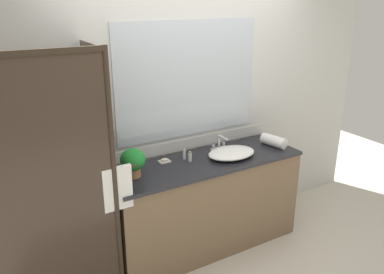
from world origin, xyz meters
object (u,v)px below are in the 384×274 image
object	(u,v)px
soap_dish	(164,161)
amenity_bottle_conditioner	(190,157)
sink_basin	(231,153)
rolled_towel_near_edge	(274,141)
faucet	(220,145)
amenity_bottle_lotion	(184,154)
potted_plant	(133,161)
amenity_bottle_shampoo	(127,184)

from	to	relation	value
soap_dish	amenity_bottle_conditioner	world-z (taller)	amenity_bottle_conditioner
sink_basin	rolled_towel_near_edge	size ratio (longest dim) A/B	1.80
faucet	amenity_bottle_lotion	bearing A→B (deg)	-175.93
potted_plant	amenity_bottle_lotion	distance (m)	0.55
soap_dish	rolled_towel_near_edge	distance (m)	1.12
amenity_bottle_lotion	amenity_bottle_shampoo	size ratio (longest dim) A/B	1.12
faucet	amenity_bottle_conditioner	distance (m)	0.39
faucet	amenity_bottle_shampoo	bearing A→B (deg)	-163.40
amenity_bottle_conditioner	faucet	bearing A→B (deg)	13.70
rolled_towel_near_edge	amenity_bottle_shampoo	bearing A→B (deg)	-175.29
amenity_bottle_lotion	sink_basin	bearing A→B (deg)	-22.41
faucet	soap_dish	world-z (taller)	faucet
sink_basin	amenity_bottle_shampoo	world-z (taller)	amenity_bottle_shampoo
amenity_bottle_conditioner	rolled_towel_near_edge	xyz separation A→B (m)	(0.90, -0.09, 0.01)
rolled_towel_near_edge	amenity_bottle_conditioner	bearing A→B (deg)	174.03
potted_plant	amenity_bottle_lotion	world-z (taller)	potted_plant
amenity_bottle_shampoo	potted_plant	bearing A→B (deg)	55.72
soap_dish	amenity_bottle_lotion	world-z (taller)	amenity_bottle_lotion
faucet	soap_dish	xyz separation A→B (m)	(-0.59, 0.00, -0.04)
amenity_bottle_shampoo	rolled_towel_near_edge	size ratio (longest dim) A/B	0.35
faucet	potted_plant	bearing A→B (deg)	-171.88
potted_plant	rolled_towel_near_edge	size ratio (longest dim) A/B	0.95
sink_basin	soap_dish	xyz separation A→B (m)	(-0.59, 0.20, -0.02)
faucet	potted_plant	size ratio (longest dim) A/B	0.70
amenity_bottle_lotion	rolled_towel_near_edge	distance (m)	0.93
sink_basin	amenity_bottle_conditioner	bearing A→B (deg)	165.02
sink_basin	amenity_bottle_lotion	xyz separation A→B (m)	(-0.40, 0.17, 0.01)
potted_plant	rolled_towel_near_edge	world-z (taller)	potted_plant
soap_dish	rolled_towel_near_edge	size ratio (longest dim) A/B	0.39
potted_plant	soap_dish	size ratio (longest dim) A/B	2.41
soap_dish	amenity_bottle_conditioner	distance (m)	0.23
faucet	soap_dish	size ratio (longest dim) A/B	1.70
soap_dish	amenity_bottle_shampoo	bearing A→B (deg)	-146.04
soap_dish	amenity_bottle_shampoo	xyz separation A→B (m)	(-0.47, -0.32, 0.03)
amenity_bottle_lotion	amenity_bottle_conditioner	distance (m)	0.07
faucet	rolled_towel_near_edge	size ratio (longest dim) A/B	0.67
amenity_bottle_lotion	potted_plant	bearing A→B (deg)	-168.88
amenity_bottle_lotion	amenity_bottle_conditioner	xyz separation A→B (m)	(0.02, -0.06, -0.00)
sink_basin	amenity_bottle_shampoo	xyz separation A→B (m)	(-1.06, -0.12, 0.01)
sink_basin	rolled_towel_near_edge	world-z (taller)	rolled_towel_near_edge
soap_dish	amenity_bottle_shampoo	size ratio (longest dim) A/B	1.13
sink_basin	amenity_bottle_conditioner	distance (m)	0.39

